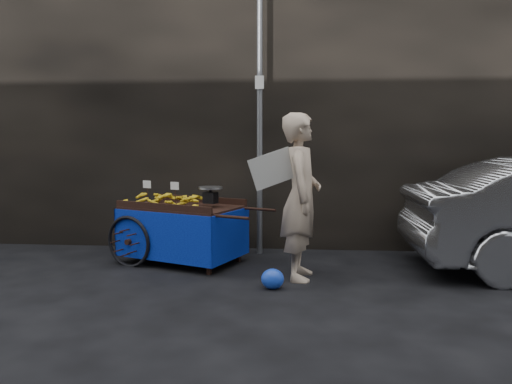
{
  "coord_description": "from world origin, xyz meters",
  "views": [
    {
      "loc": [
        0.83,
        -5.68,
        1.64
      ],
      "look_at": [
        0.31,
        0.5,
        0.97
      ],
      "focal_mm": 35.0,
      "sensor_mm": 36.0,
      "label": 1
    }
  ],
  "objects": [
    {
      "name": "ground",
      "position": [
        0.0,
        0.0,
        0.0
      ],
      "size": [
        80.0,
        80.0,
        0.0
      ],
      "primitive_type": "plane",
      "color": "black",
      "rests_on": "ground"
    },
    {
      "name": "building_wall",
      "position": [
        0.39,
        2.6,
        2.5
      ],
      "size": [
        13.5,
        2.0,
        5.0
      ],
      "color": "black",
      "rests_on": "ground"
    },
    {
      "name": "street_pole",
      "position": [
        0.3,
        1.3,
        2.01
      ],
      "size": [
        0.12,
        0.1,
        4.0
      ],
      "color": "slate",
      "rests_on": "ground"
    },
    {
      "name": "banana_cart",
      "position": [
        -0.72,
        0.72,
        0.68
      ],
      "size": [
        2.21,
        1.59,
        1.1
      ],
      "rotation": [
        0.0,
        0.0,
        -0.39
      ],
      "color": "black",
      "rests_on": "ground"
    },
    {
      "name": "vendor",
      "position": [
        0.87,
        0.07,
        0.97
      ],
      "size": [
        0.85,
        0.73,
        1.93
      ],
      "rotation": [
        0.0,
        0.0,
        1.52
      ],
      "color": "tan",
      "rests_on": "ground"
    },
    {
      "name": "plastic_bag",
      "position": [
        0.57,
        -0.39,
        0.11
      ],
      "size": [
        0.25,
        0.2,
        0.23
      ],
      "primitive_type": "ellipsoid",
      "color": "blue",
      "rests_on": "ground"
    }
  ]
}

